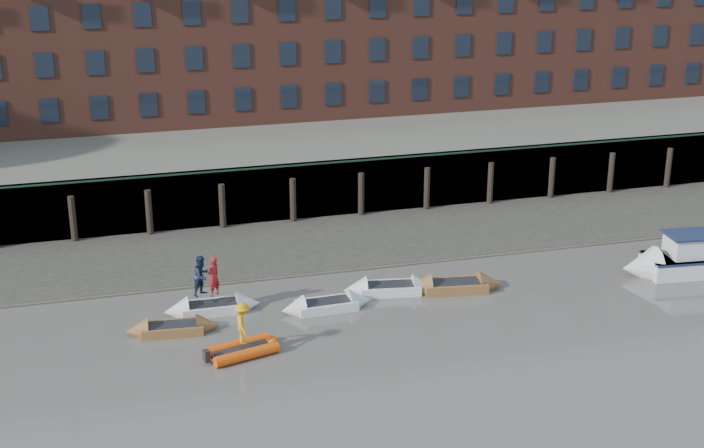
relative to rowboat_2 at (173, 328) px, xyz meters
name	(u,v)px	position (x,y,z in m)	size (l,w,h in m)	color
ground	(367,422)	(6.03, -9.23, -0.21)	(220.00, 220.00, 0.00)	#5E5850
foreshore	(272,249)	(6.03, 8.77, -0.21)	(110.00, 8.00, 0.50)	#3D382F
mud_band	(285,272)	(6.03, 5.37, -0.21)	(110.00, 1.60, 0.10)	#4C4336
river_wall	(256,195)	(6.03, 13.15, 1.39)	(110.00, 1.23, 3.30)	#2D2A26
bank_terrace	(221,136)	(6.03, 26.77, 1.39)	(110.00, 28.00, 3.20)	#5E594D
rowboat_2	(173,328)	(0.00, 0.00, 0.00)	(4.14, 1.53, 1.17)	brown
rowboat_3	(213,307)	(1.95, 1.68, 0.02)	(4.36, 1.32, 1.26)	silver
rowboat_4	(327,305)	(6.99, 0.56, 0.01)	(4.29, 1.41, 1.23)	silver
rowboat_5	(390,288)	(10.33, 1.60, 0.02)	(4.56, 1.96, 1.28)	silver
rowboat_6	(455,286)	(13.37, 1.01, 0.03)	(4.82, 1.98, 1.36)	brown
rib_tender	(245,349)	(2.66, -2.80, 0.02)	(3.16, 2.13, 0.53)	#E84A09
motor_launch	(676,261)	(24.65, 0.06, 0.47)	(6.59, 2.70, 2.65)	silver
person_rower_a	(213,276)	(2.05, 1.58, 1.57)	(0.68, 0.44, 1.85)	maroon
person_rower_b	(202,276)	(1.56, 1.78, 1.57)	(0.91, 0.71, 1.87)	#19233F
person_rib_crew	(243,323)	(2.63, -2.73, 1.17)	(1.14, 0.66, 1.76)	orange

